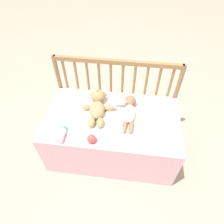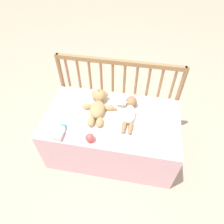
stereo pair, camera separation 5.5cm
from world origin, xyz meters
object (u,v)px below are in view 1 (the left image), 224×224
baby (129,111)px  baby_bottle (62,133)px  teddy_bear (97,105)px  toy_ball (92,139)px

baby → baby_bottle: size_ratio=2.31×
teddy_bear → baby_bottle: size_ratio=2.39×
baby → baby_bottle: (-0.48, -0.28, -0.01)m
baby_bottle → teddy_bear: bearing=53.9°
baby → baby_bottle: baby is taller
baby → toy_ball: bearing=-129.5°
baby → toy_ball: 0.39m
baby → baby_bottle: bearing=-149.8°
baby → toy_ball: baby is taller
teddy_bear → toy_ball: bearing=-87.5°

